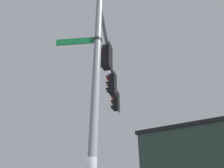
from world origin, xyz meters
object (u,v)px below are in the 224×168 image
Objects in this scene: traffic_light_mid_outer at (115,102)px; bird_flying at (102,60)px; traffic_light_nearest_pole at (106,57)px; traffic_light_mid_inner at (112,84)px; street_name_sign at (84,41)px.

traffic_light_mid_outer is 2.80m from bird_flying.
traffic_light_nearest_pole is at bearing -170.44° from traffic_light_mid_outer.
bird_flying is at bearing 38.28° from traffic_light_mid_inner.
traffic_light_nearest_pole reaches higher than street_name_sign.
bird_flying reaches higher than traffic_light_mid_inner.
traffic_light_nearest_pole is 4.54m from bird_flying.
traffic_light_nearest_pole is 3.34× the size of bird_flying.
traffic_light_nearest_pole is 0.95× the size of street_name_sign.
bird_flying is at bearing 21.63° from traffic_light_nearest_pole.
traffic_light_mid_inner is at bearing 9.56° from traffic_light_nearest_pole.
bird_flying is (1.28, 1.01, 2.56)m from traffic_light_mid_inner.
bird_flying is (3.48, 1.38, 2.56)m from traffic_light_nearest_pole.
traffic_light_nearest_pole is 1.00× the size of traffic_light_mid_outer.
traffic_light_nearest_pole is at bearing -2.21° from street_name_sign.
traffic_light_mid_inner is at bearing -141.72° from bird_flying.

